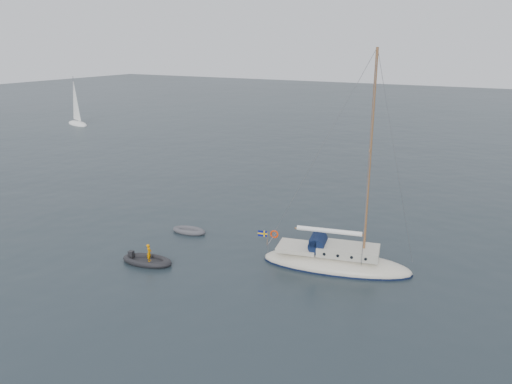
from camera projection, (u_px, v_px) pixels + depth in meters
The scene contains 5 objects.
ground at pixel (276, 269), 32.49m from camera, with size 300.00×300.00×0.00m, color black.
sailboat at pixel (337, 252), 32.44m from camera, with size 10.22×3.06×14.56m.
dinghy at pixel (189, 231), 38.58m from camera, with size 2.74×1.24×0.39m.
rib at pixel (147, 260), 33.28m from camera, with size 3.60×1.64×1.40m.
distant_yacht_a at pixel (75, 103), 87.77m from camera, with size 6.72×3.58×8.91m.
Camera 1 is at (13.20, -26.58, 14.21)m, focal length 35.00 mm.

